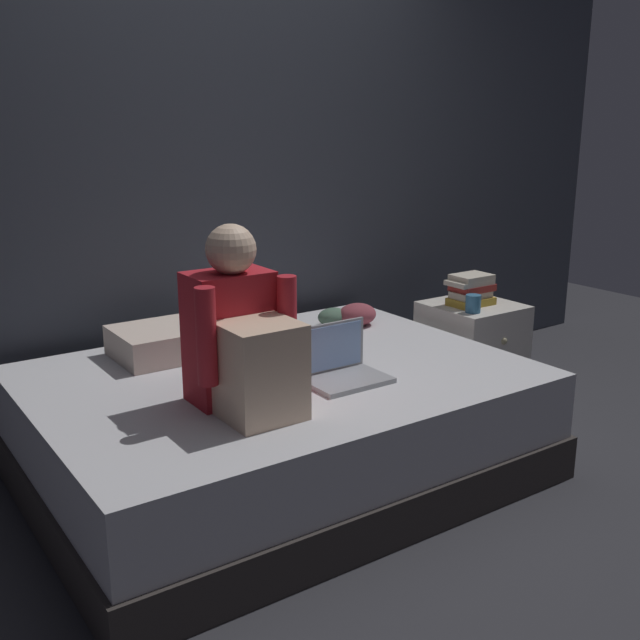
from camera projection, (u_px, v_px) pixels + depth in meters
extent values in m
plane|color=#2D2D33|center=(359.00, 487.00, 3.06)|extent=(8.00, 8.00, 0.00)
cube|color=#424751|center=(215.00, 143.00, 3.66)|extent=(5.60, 0.10, 2.70)
cube|color=#332D2B|center=(279.00, 452.00, 3.17)|extent=(2.00, 1.50, 0.18)
cube|color=silver|center=(278.00, 402.00, 3.11)|extent=(1.96, 1.46, 0.28)
cube|color=beige|center=(471.00, 352.00, 3.96)|extent=(0.44, 0.44, 0.53)
sphere|color=gray|center=(504.00, 341.00, 3.76)|extent=(0.04, 0.04, 0.04)
cube|color=#B21E28|center=(230.00, 336.00, 2.71)|extent=(0.30, 0.20, 0.48)
sphere|color=beige|center=(231.00, 249.00, 2.60)|extent=(0.18, 0.18, 0.18)
cube|color=beige|center=(261.00, 371.00, 2.55)|extent=(0.26, 0.24, 0.34)
cylinder|color=#B21E28|center=(206.00, 337.00, 2.49)|extent=(0.07, 0.07, 0.34)
cylinder|color=#B21E28|center=(287.00, 322.00, 2.67)|extent=(0.07, 0.07, 0.34)
cube|color=#9EA0A5|center=(347.00, 381.00, 2.92)|extent=(0.32, 0.22, 0.02)
cube|color=#9EA0A5|center=(331.00, 347.00, 2.99)|extent=(0.32, 0.01, 0.20)
cube|color=#8CB2EA|center=(332.00, 347.00, 2.98)|extent=(0.29, 0.00, 0.18)
cube|color=beige|center=(179.00, 339.00, 3.28)|extent=(0.56, 0.36, 0.13)
cube|color=gold|center=(471.00, 301.00, 3.87)|extent=(0.23, 0.15, 0.04)
cube|color=beige|center=(471.00, 294.00, 3.86)|extent=(0.20, 0.12, 0.03)
cube|color=#9E2D28|center=(472.00, 287.00, 3.86)|extent=(0.20, 0.15, 0.03)
cube|color=beige|center=(469.00, 282.00, 3.85)|extent=(0.23, 0.15, 0.02)
cube|color=beige|center=(472.00, 277.00, 3.85)|extent=(0.20, 0.15, 0.03)
cylinder|color=teal|center=(473.00, 304.00, 3.71)|extent=(0.08, 0.08, 0.09)
ellipsoid|color=#4C6B56|center=(333.00, 317.00, 3.72)|extent=(0.16, 0.14, 0.09)
ellipsoid|color=#8E3D47|center=(357.00, 314.00, 3.73)|extent=(0.20, 0.17, 0.11)
ellipsoid|color=#8E3D47|center=(347.00, 317.00, 3.73)|extent=(0.15, 0.13, 0.08)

